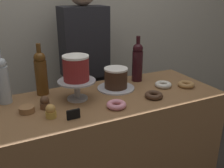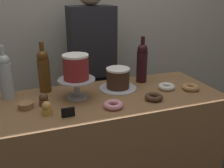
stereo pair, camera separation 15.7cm
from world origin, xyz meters
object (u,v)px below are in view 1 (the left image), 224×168
at_px(wine_bottle_dark_red, 137,61).
at_px(cupcake_caramel, 51,111).
at_px(white_layer_cake, 76,68).
at_px(wine_bottle_amber, 41,72).
at_px(cake_stand_pedestal, 77,86).
at_px(cupcake_chocolate, 45,103).
at_px(wine_bottle_clear, 2,79).
at_px(barista_figure, 85,76).
at_px(donut_chocolate, 154,95).
at_px(donut_pink, 116,105).
at_px(donut_sugar, 163,85).
at_px(chocolate_round_cake, 116,78).
at_px(cookie_stack, 27,110).
at_px(price_sign_chalkboard, 73,114).
at_px(donut_maple, 186,84).

bearing_deg(wine_bottle_dark_red, cupcake_caramel, -157.00).
bearing_deg(white_layer_cake, wine_bottle_amber, 134.50).
xyz_separation_m(cake_stand_pedestal, cupcake_chocolate, (-0.20, -0.04, -0.05)).
distance_m(wine_bottle_clear, barista_figure, 0.78).
distance_m(donut_chocolate, donut_pink, 0.27).
xyz_separation_m(white_layer_cake, donut_sugar, (0.59, -0.06, -0.18)).
relative_size(wine_bottle_clear, donut_pink, 2.91).
height_order(chocolate_round_cake, wine_bottle_amber, wine_bottle_amber).
bearing_deg(cookie_stack, donut_sugar, -0.57).
distance_m(cupcake_chocolate, barista_figure, 0.74).
height_order(chocolate_round_cake, cupcake_caramel, chocolate_round_cake).
xyz_separation_m(cupcake_caramel, donut_chocolate, (0.63, -0.02, -0.02)).
relative_size(cupcake_caramel, cookie_stack, 0.88).
height_order(wine_bottle_clear, cupcake_caramel, wine_bottle_clear).
height_order(cake_stand_pedestal, cookie_stack, cake_stand_pedestal).
bearing_deg(cupcake_caramel, wine_bottle_dark_red, 23.00).
bearing_deg(chocolate_round_cake, wine_bottle_clear, 172.92).
bearing_deg(wine_bottle_clear, cookie_stack, -63.69).
xyz_separation_m(wine_bottle_amber, price_sign_chalkboard, (0.07, -0.41, -0.12)).
bearing_deg(donut_pink, wine_bottle_dark_red, 44.96).
height_order(donut_maple, donut_pink, same).
height_order(white_layer_cake, donut_sugar, white_layer_cake).
relative_size(wine_bottle_dark_red, price_sign_chalkboard, 4.65).
bearing_deg(cookie_stack, cupcake_chocolate, 4.28).
height_order(wine_bottle_dark_red, donut_pink, wine_bottle_dark_red).
bearing_deg(donut_chocolate, cupcake_chocolate, 167.35).
relative_size(wine_bottle_clear, donut_maple, 2.91).
distance_m(cupcake_caramel, donut_maple, 0.94).
xyz_separation_m(chocolate_round_cake, donut_sugar, (0.31, -0.11, -0.06)).
relative_size(cake_stand_pedestal, donut_pink, 2.01).
bearing_deg(donut_chocolate, white_layer_cake, 156.89).
distance_m(white_layer_cake, donut_chocolate, 0.50).
xyz_separation_m(cupcake_chocolate, cookie_stack, (-0.10, -0.01, -0.02)).
height_order(white_layer_cake, wine_bottle_dark_red, wine_bottle_dark_red).
height_order(cupcake_caramel, price_sign_chalkboard, cupcake_caramel).
height_order(white_layer_cake, wine_bottle_clear, wine_bottle_clear).
bearing_deg(chocolate_round_cake, wine_bottle_amber, 165.29).
bearing_deg(wine_bottle_clear, wine_bottle_amber, 9.01).
height_order(cake_stand_pedestal, wine_bottle_dark_red, wine_bottle_dark_red).
relative_size(wine_bottle_clear, wine_bottle_amber, 1.00).
relative_size(donut_chocolate, donut_sugar, 1.00).
relative_size(cupcake_chocolate, price_sign_chalkboard, 1.06).
bearing_deg(barista_figure, white_layer_cake, -114.62).
distance_m(cupcake_caramel, cookie_stack, 0.16).
bearing_deg(donut_chocolate, cake_stand_pedestal, 156.89).
relative_size(cupcake_chocolate, donut_sugar, 0.66).
xyz_separation_m(white_layer_cake, donut_chocolate, (0.43, -0.18, -0.18)).
bearing_deg(donut_sugar, cupcake_caramel, -172.41).
xyz_separation_m(donut_sugar, cookie_stack, (-0.90, 0.01, 0.00)).
xyz_separation_m(donut_chocolate, donut_maple, (0.31, 0.06, 0.00)).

